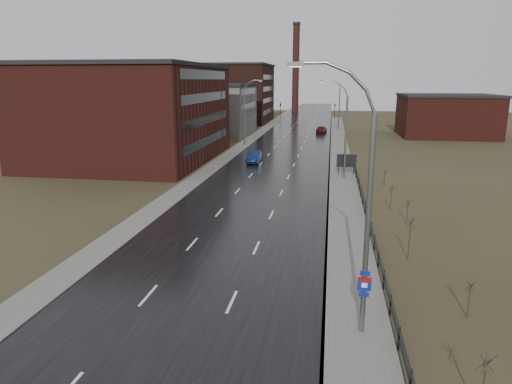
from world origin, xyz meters
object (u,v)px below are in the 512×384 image
(streetlight_main, at_px, (361,207))
(car_near, at_px, (254,157))
(billboard, at_px, (347,161))
(car_far, at_px, (321,130))

(streetlight_main, distance_m, car_near, 44.81)
(streetlight_main, bearing_deg, car_near, 105.45)
(billboard, height_order, car_far, billboard)
(billboard, height_order, car_near, billboard)
(car_near, bearing_deg, car_far, 74.81)
(car_near, xyz_separation_m, car_far, (8.46, 38.24, 0.01))
(billboard, xyz_separation_m, car_near, (-12.49, 6.78, -0.95))
(billboard, bearing_deg, car_far, 95.11)
(streetlight_main, xyz_separation_m, car_near, (-11.86, 42.90, -5.25))
(streetlight_main, relative_size, billboard, 4.61)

